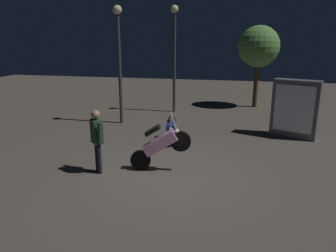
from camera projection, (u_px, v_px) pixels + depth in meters
The scene contains 8 objects.
ground_plane at pixel (174, 175), 8.52m from camera, with size 40.00×40.00×0.00m, color #4C443D.
motorcycle_pink_foreground at pixel (160, 145), 8.61m from camera, with size 1.66×0.42×1.63m.
motorcycle_blue_parked_left at pixel (171, 129), 11.25m from camera, with size 0.44×1.66×1.11m.
person_rider_beside at pixel (97, 136), 8.41m from camera, with size 0.51×0.55×1.73m.
streetlamp_near at pixel (119, 50), 12.90m from camera, with size 0.36×0.36×4.77m.
streetlamp_far at pixel (174, 46), 14.96m from camera, with size 0.36×0.36×4.98m.
tree_left_bg at pixel (259, 47), 16.07m from camera, with size 2.08×2.08×4.15m.
kiosk_billboard at pixel (295, 109), 11.51m from camera, with size 1.67×1.03×2.10m.
Camera 1 is at (1.51, -7.72, 3.54)m, focal length 34.07 mm.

